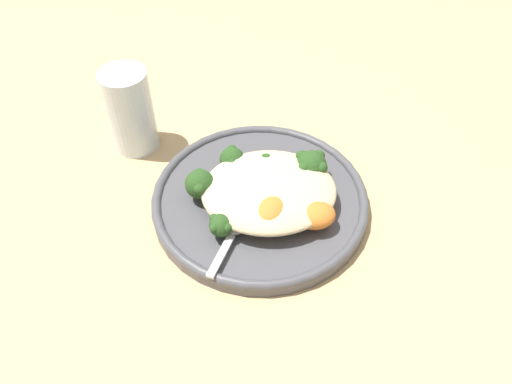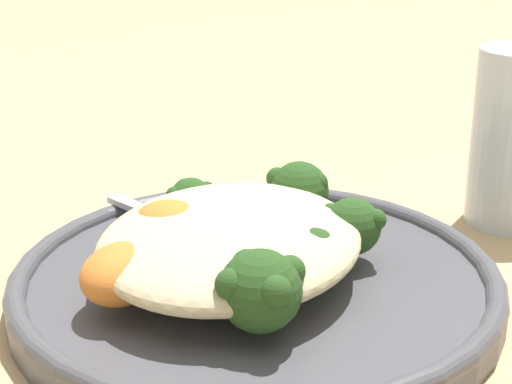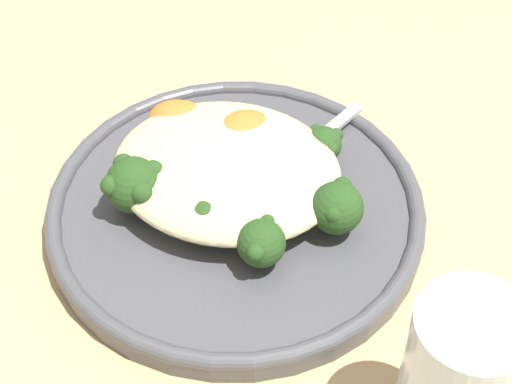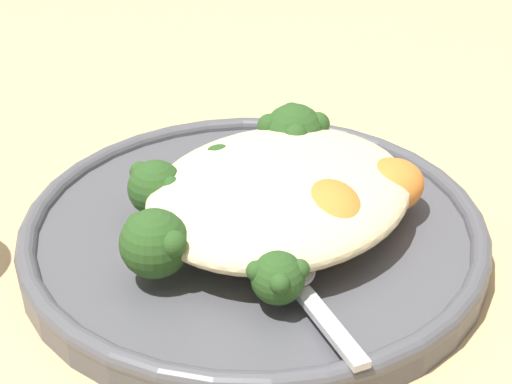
# 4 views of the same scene
# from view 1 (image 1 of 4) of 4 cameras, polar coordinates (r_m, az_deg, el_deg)

# --- Properties ---
(ground_plane) EXTENTS (4.00, 4.00, 0.00)m
(ground_plane) POSITION_cam_1_polar(r_m,az_deg,el_deg) (0.65, 1.24, -0.53)
(ground_plane) COLOR tan
(plate) EXTENTS (0.27, 0.27, 0.02)m
(plate) POSITION_cam_1_polar(r_m,az_deg,el_deg) (0.63, 0.46, -0.82)
(plate) COLOR #4C4C51
(plate) RESTS_ON ground_plane
(quinoa_mound) EXTENTS (0.16, 0.14, 0.03)m
(quinoa_mound) POSITION_cam_1_polar(r_m,az_deg,el_deg) (0.60, 1.67, 0.18)
(quinoa_mound) COLOR beige
(quinoa_mound) RESTS_ON plate
(broccoli_stalk_0) EXTENTS (0.08, 0.08, 0.04)m
(broccoli_stalk_0) POSITION_cam_1_polar(r_m,az_deg,el_deg) (0.62, 5.85, 2.53)
(broccoli_stalk_0) COLOR #8EB25B
(broccoli_stalk_0) RESTS_ON plate
(broccoli_stalk_1) EXTENTS (0.03, 0.10, 0.03)m
(broccoli_stalk_1) POSITION_cam_1_polar(r_m,az_deg,el_deg) (0.63, 1.17, 2.13)
(broccoli_stalk_1) COLOR #8EB25B
(broccoli_stalk_1) RESTS_ON plate
(broccoli_stalk_2) EXTENTS (0.08, 0.10, 0.03)m
(broccoli_stalk_2) POSITION_cam_1_polar(r_m,az_deg,el_deg) (0.63, -1.77, 2.67)
(broccoli_stalk_2) COLOR #8EB25B
(broccoli_stalk_2) RESTS_ON plate
(broccoli_stalk_3) EXTENTS (0.12, 0.06, 0.04)m
(broccoli_stalk_3) POSITION_cam_1_polar(r_m,az_deg,el_deg) (0.61, -4.90, 0.47)
(broccoli_stalk_3) COLOR #8EB25B
(broccoli_stalk_3) RESTS_ON plate
(broccoli_stalk_4) EXTENTS (0.09, 0.06, 0.03)m
(broccoli_stalk_4) POSITION_cam_1_polar(r_m,az_deg,el_deg) (0.58, -2.35, -3.13)
(broccoli_stalk_4) COLOR #8EB25B
(broccoli_stalk_4) RESTS_ON plate
(sweet_potato_chunk_0) EXTENTS (0.05, 0.04, 0.03)m
(sweet_potato_chunk_0) POSITION_cam_1_polar(r_m,az_deg,el_deg) (0.58, 6.67, -2.58)
(sweet_potato_chunk_0) COLOR orange
(sweet_potato_chunk_0) RESTS_ON plate
(sweet_potato_chunk_1) EXTENTS (0.07, 0.07, 0.03)m
(sweet_potato_chunk_1) POSITION_cam_1_polar(r_m,az_deg,el_deg) (0.58, 1.97, -2.27)
(sweet_potato_chunk_1) COLOR orange
(sweet_potato_chunk_1) RESTS_ON plate
(spoon) EXTENTS (0.06, 0.10, 0.01)m
(spoon) POSITION_cam_1_polar(r_m,az_deg,el_deg) (0.58, -2.31, -3.92)
(spoon) COLOR #B7B7BC
(spoon) RESTS_ON plate
(water_glass) EXTENTS (0.06, 0.06, 0.12)m
(water_glass) POSITION_cam_1_polar(r_m,az_deg,el_deg) (0.70, -14.18, 8.97)
(water_glass) COLOR silver
(water_glass) RESTS_ON ground_plane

